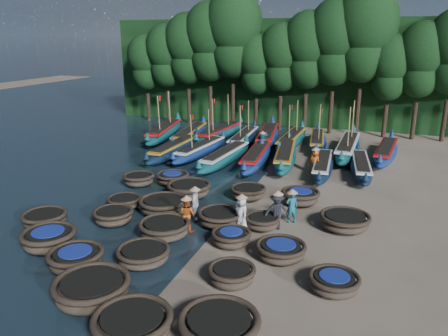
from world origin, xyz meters
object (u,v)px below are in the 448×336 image
(coracle_19, at_px, (345,221))
(long_boat_16, at_px, (348,148))
(coracle_7, at_px, (143,255))
(coracle_11, at_px, (113,216))
(fisherman_4, at_px, (195,203))
(long_boat_4, at_px, (225,157))
(fisherman_5, at_px, (262,143))
(coracle_16, at_px, (163,205))
(long_boat_8, at_px, (361,167))
(long_boat_3, at_px, (201,150))
(fisherman_1, at_px, (292,205))
(coracle_9, at_px, (334,282))
(long_boat_2, at_px, (175,149))
(coracle_6, at_px, (76,259))
(coracle_5, at_px, (49,239))
(coracle_12, at_px, (165,228))
(long_boat_14, at_px, (292,140))
(coracle_15, at_px, (124,202))
(coracle_22, at_px, (189,189))
(fisherman_0, at_px, (242,213))
(long_boat_10, at_px, (190,135))
(coracle_14, at_px, (281,250))
(fisherman_6, at_px, (315,161))
(coracle_8, at_px, (232,274))
(long_boat_17, at_px, (386,152))
(coracle_20, at_px, (139,179))
(coracle_10, at_px, (45,219))
(coracle_3, at_px, (133,325))
(coracle_24, at_px, (300,197))
(long_boat_13, at_px, (268,136))
(coracle_4, at_px, (219,327))
(long_boat_6, at_px, (285,156))
(coracle_18, at_px, (262,221))
(long_boat_12, at_px, (244,138))
(long_boat_15, at_px, (317,141))
(fisherman_3, at_px, (277,210))
(coracle_21, at_px, (173,178))
(long_boat_7, at_px, (323,166))
(long_boat_11, at_px, (221,133))
(coracle_13, at_px, (231,237))
(coracle_2, at_px, (92,289))

(coracle_19, height_order, long_boat_16, long_boat_16)
(coracle_7, xyz_separation_m, long_boat_16, (6.13, 18.98, 0.23))
(coracle_11, distance_m, fisherman_4, 3.86)
(long_boat_4, xyz_separation_m, fisherman_5, (1.67, 3.59, 0.30))
(coracle_16, distance_m, long_boat_8, 13.39)
(long_boat_3, bearing_deg, fisherman_1, -41.38)
(coracle_9, relative_size, long_boat_2, 0.26)
(fisherman_5, bearing_deg, long_boat_16, 172.66)
(long_boat_16, bearing_deg, coracle_6, -111.20)
(coracle_5, xyz_separation_m, coracle_9, (11.41, 0.76, -0.11))
(coracle_12, distance_m, long_boat_14, 18.11)
(coracle_15, relative_size, long_boat_4, 0.22)
(coracle_22, xyz_separation_m, fisherman_4, (1.54, -2.70, 0.41))
(fisherman_0, distance_m, fisherman_4, 2.47)
(long_boat_8, bearing_deg, long_boat_14, 128.38)
(long_boat_10, bearing_deg, coracle_14, -62.14)
(fisherman_6, bearing_deg, coracle_5, -87.10)
(coracle_8, height_order, long_boat_17, long_boat_17)
(coracle_20, distance_m, fisherman_5, 10.74)
(coracle_6, relative_size, coracle_10, 1.02)
(coracle_9, bearing_deg, coracle_19, 91.02)
(coracle_5, distance_m, coracle_8, 7.95)
(coracle_22, xyz_separation_m, long_boat_17, (10.09, 11.72, 0.08))
(coracle_3, relative_size, coracle_24, 1.28)
(long_boat_13, bearing_deg, coracle_4, -87.47)
(coracle_8, distance_m, fisherman_4, 5.91)
(coracle_9, bearing_deg, long_boat_3, 127.07)
(long_boat_6, bearing_deg, coracle_18, -91.59)
(fisherman_6, bearing_deg, long_boat_10, -171.43)
(long_boat_12, bearing_deg, long_boat_16, -6.91)
(coracle_3, bearing_deg, long_boat_15, 85.91)
(long_boat_12, xyz_separation_m, long_boat_13, (1.71, 1.11, 0.07))
(coracle_24, relative_size, fisherman_3, 1.14)
(coracle_7, xyz_separation_m, long_boat_2, (-5.74, 14.60, 0.16))
(coracle_24, bearing_deg, long_boat_13, 111.48)
(long_boat_16, bearing_deg, coracle_9, -85.68)
(fisherman_4, bearing_deg, coracle_21, 25.27)
(coracle_18, relative_size, long_boat_7, 0.22)
(coracle_5, height_order, long_boat_11, long_boat_11)
(coracle_6, relative_size, coracle_13, 1.24)
(long_boat_7, xyz_separation_m, long_boat_10, (-11.56, 5.11, 0.08))
(long_boat_17, bearing_deg, coracle_19, -91.59)
(coracle_24, xyz_separation_m, fisherman_0, (-1.93, -4.07, 0.44))
(coracle_12, height_order, long_boat_2, long_boat_2)
(coracle_5, bearing_deg, long_boat_15, 69.29)
(coracle_18, xyz_separation_m, long_boat_11, (-7.91, 16.06, 0.22))
(coracle_14, bearing_deg, long_boat_13, 105.75)
(coracle_21, relative_size, long_boat_13, 0.26)
(coracle_14, bearing_deg, coracle_2, -136.75)
(coracle_13, height_order, coracle_24, coracle_24)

